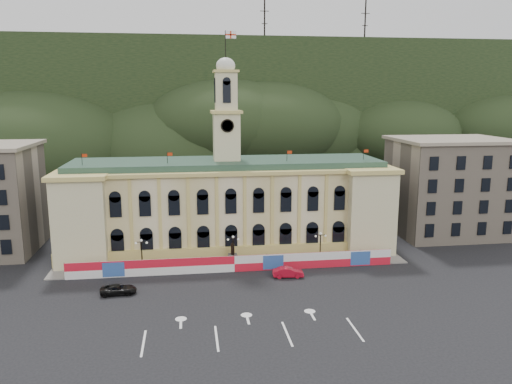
{
  "coord_description": "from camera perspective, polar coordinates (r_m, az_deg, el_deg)",
  "views": [
    {
      "loc": [
        -6.67,
        -57.48,
        26.7
      ],
      "look_at": [
        3.74,
        18.0,
        11.78
      ],
      "focal_mm": 35.0,
      "sensor_mm": 36.0,
      "label": 1
    }
  ],
  "objects": [
    {
      "name": "black_suv",
      "position": [
        71.51,
        -15.45,
        -10.69
      ],
      "size": [
        2.8,
        5.09,
        1.34
      ],
      "primitive_type": "imported",
      "rotation": [
        0.0,
        0.0,
        1.63
      ],
      "color": "black",
      "rests_on": "ground"
    },
    {
      "name": "ground",
      "position": [
        63.73,
        -1.15,
        -13.69
      ],
      "size": [
        260.0,
        260.0,
        0.0
      ],
      "primitive_type": "plane",
      "color": "black",
      "rests_on": "ground"
    },
    {
      "name": "side_building_right",
      "position": [
        102.89,
        21.15,
        0.61
      ],
      "size": [
        21.0,
        17.0,
        18.6
      ],
      "color": "tan",
      "rests_on": "ground"
    },
    {
      "name": "lamp_right",
      "position": [
        80.83,
        7.36,
        -6.01
      ],
      "size": [
        1.96,
        0.44,
        5.15
      ],
      "color": "black",
      "rests_on": "ground"
    },
    {
      "name": "red_sedan",
      "position": [
        75.16,
        3.69,
        -9.14
      ],
      "size": [
        2.35,
        4.84,
        1.51
      ],
      "primitive_type": "imported",
      "rotation": [
        0.0,
        0.0,
        1.49
      ],
      "color": "#A30B1E",
      "rests_on": "ground"
    },
    {
      "name": "lamp_left",
      "position": [
        78.48,
        -12.93,
        -6.73
      ],
      "size": [
        1.96,
        0.44,
        5.15
      ],
      "color": "black",
      "rests_on": "ground"
    },
    {
      "name": "hill_ridge",
      "position": [
        179.74,
        -5.77,
        8.73
      ],
      "size": [
        230.0,
        80.0,
        64.0
      ],
      "color": "black",
      "rests_on": "ground"
    },
    {
      "name": "lamp_center",
      "position": [
        78.42,
        -2.62,
        -6.46
      ],
      "size": [
        1.96,
        0.44,
        5.15
      ],
      "color": "black",
      "rests_on": "ground"
    },
    {
      "name": "city_hall",
      "position": [
        87.43,
        -3.29,
        -1.39
      ],
      "size": [
        56.2,
        17.6,
        37.1
      ],
      "color": "beige",
      "rests_on": "ground"
    },
    {
      "name": "statue",
      "position": [
        79.96,
        -2.68,
        -7.54
      ],
      "size": [
        1.4,
        1.4,
        3.72
      ],
      "color": "#595651",
      "rests_on": "ground"
    },
    {
      "name": "hoarding_fence",
      "position": [
        77.18,
        -2.44,
        -8.18
      ],
      "size": [
        50.0,
        0.44,
        2.5
      ],
      "color": "red",
      "rests_on": "ground"
    },
    {
      "name": "lane_markings",
      "position": [
        59.26,
        -0.56,
        -15.69
      ],
      "size": [
        26.0,
        10.0,
        0.02
      ],
      "primitive_type": null,
      "color": "white",
      "rests_on": "ground"
    },
    {
      "name": "pavement",
      "position": [
        80.08,
        -2.65,
        -8.35
      ],
      "size": [
        56.0,
        5.5,
        0.16
      ],
      "primitive_type": "cube",
      "color": "slate",
      "rests_on": "ground"
    }
  ]
}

